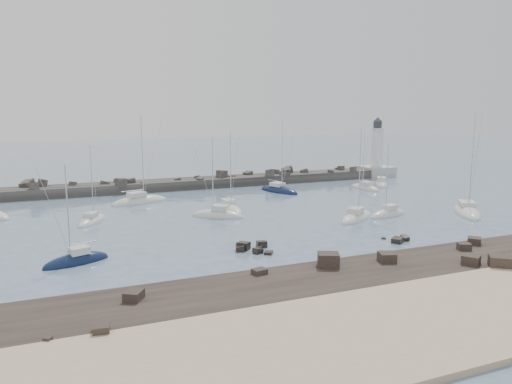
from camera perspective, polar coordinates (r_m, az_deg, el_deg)
ground at (r=67.02m, az=0.04°, el=-4.35°), size 400.00×400.00×0.00m
sand_strip at (r=41.01m, az=18.27°, el=-14.20°), size 140.00×14.00×1.00m
rock_shelf at (r=48.42m, az=10.52°, el=-10.08°), size 140.00×12.05×2.08m
rock_cluster_near at (r=57.87m, az=-0.53°, el=-6.43°), size 4.35×4.41×1.31m
rock_cluster_far at (r=63.76m, az=15.91°, el=-5.38°), size 3.13×3.45×1.28m
breakwater at (r=100.75m, az=-12.47°, el=0.34°), size 115.00×7.20×4.91m
lighthouse at (r=122.39m, az=13.55°, el=3.25°), size 7.00×7.00×14.60m
sailboat_2 at (r=56.36m, az=-19.83°, el=-7.51°), size 7.43×4.41×11.54m
sailboat_3 at (r=75.14m, az=-18.23°, el=-3.20°), size 5.77×7.62×11.88m
sailboat_4 at (r=87.90m, az=-13.16°, el=-1.13°), size 10.75×5.98×16.23m
sailboat_5 at (r=74.86m, az=-4.42°, el=-2.76°), size 8.07×6.74×13.09m
sailboat_6 at (r=79.38m, az=-3.06°, el=-2.03°), size 2.85×8.59×13.62m
sailboat_7 at (r=74.77m, az=11.38°, el=-2.95°), size 9.09×7.42×14.41m
sailboat_8 at (r=96.90m, az=2.64°, el=0.11°), size 5.93×10.04×15.12m
sailboat_9 at (r=78.16m, az=14.87°, el=-2.54°), size 7.79×3.94×12.03m
sailboat_10 at (r=102.25m, az=12.33°, el=0.39°), size 3.33×7.90×12.22m
sailboat_11 at (r=83.76m, az=22.97°, el=-2.18°), size 8.79×10.79×16.85m
sailboat_12 at (r=108.23m, az=14.12°, el=0.84°), size 6.62×8.24×13.17m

